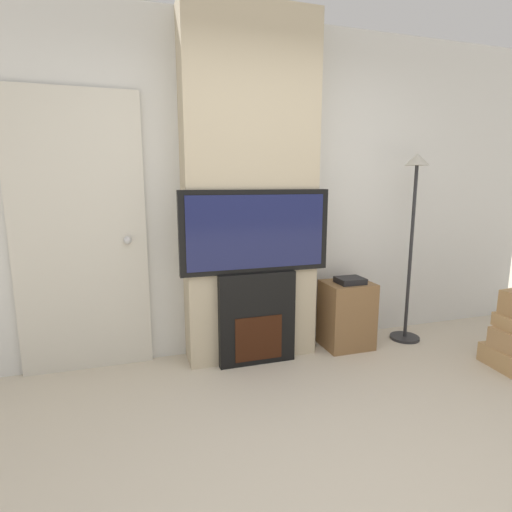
{
  "coord_description": "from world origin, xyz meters",
  "views": [
    {
      "loc": [
        -0.91,
        -1.2,
        1.44
      ],
      "look_at": [
        0.0,
        1.69,
        0.87
      ],
      "focal_mm": 28.0,
      "sensor_mm": 36.0,
      "label": 1
    }
  ],
  "objects_px": {
    "television": "(256,232)",
    "fireplace": "(256,318)",
    "media_stand": "(347,314)",
    "floor_lamp": "(413,222)"
  },
  "relations": [
    {
      "from": "television",
      "to": "floor_lamp",
      "type": "distance_m",
      "value": 1.46
    },
    {
      "from": "fireplace",
      "to": "media_stand",
      "type": "xyz_separation_m",
      "value": [
        0.85,
        0.05,
        -0.07
      ]
    },
    {
      "from": "television",
      "to": "fireplace",
      "type": "bearing_deg",
      "value": 90.0
    },
    {
      "from": "floor_lamp",
      "to": "media_stand",
      "type": "relative_size",
      "value": 2.65
    },
    {
      "from": "fireplace",
      "to": "television",
      "type": "relative_size",
      "value": 0.63
    },
    {
      "from": "fireplace",
      "to": "floor_lamp",
      "type": "distance_m",
      "value": 1.63
    },
    {
      "from": "fireplace",
      "to": "television",
      "type": "distance_m",
      "value": 0.69
    },
    {
      "from": "television",
      "to": "floor_lamp",
      "type": "height_order",
      "value": "floor_lamp"
    },
    {
      "from": "fireplace",
      "to": "television",
      "type": "bearing_deg",
      "value": -90.0
    },
    {
      "from": "fireplace",
      "to": "floor_lamp",
      "type": "height_order",
      "value": "floor_lamp"
    }
  ]
}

